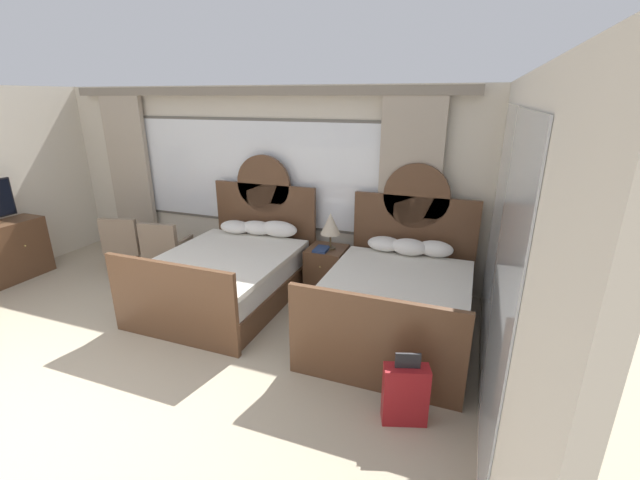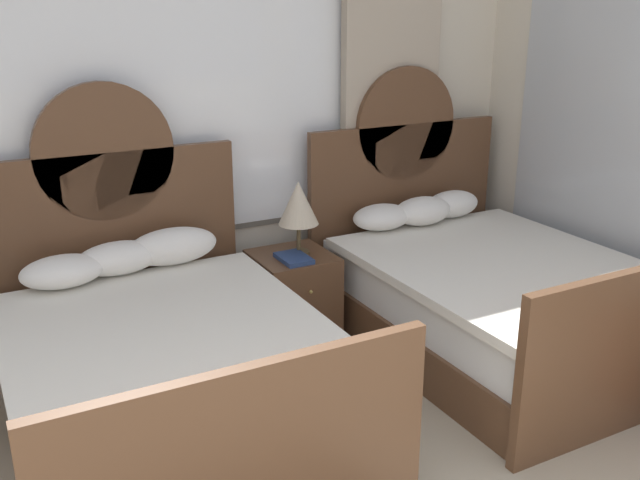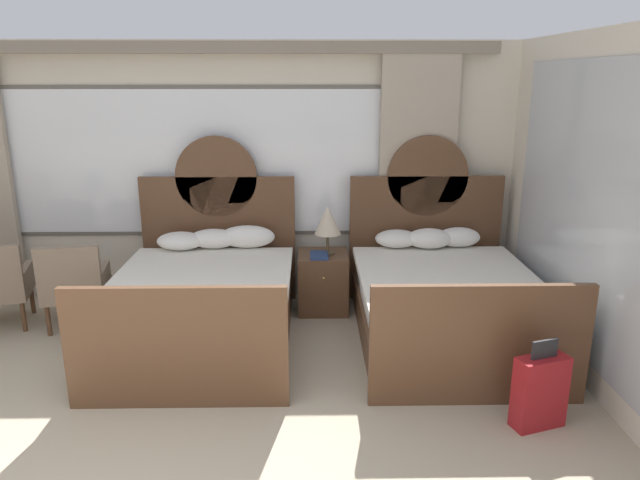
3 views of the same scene
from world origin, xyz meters
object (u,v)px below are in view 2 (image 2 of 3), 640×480
(table_lamp_on_nightstand, at_px, (298,204))
(book_on_nightstand, at_px, (294,258))
(nightstand_between_beds, at_px, (293,297))
(bed_near_mirror, at_px, (487,293))
(bed_near_window, at_px, (164,369))

(table_lamp_on_nightstand, distance_m, book_on_nightstand, 0.36)
(nightstand_between_beds, bearing_deg, bed_near_mirror, -32.68)
(bed_near_window, height_order, table_lamp_on_nightstand, bed_near_window)
(bed_near_window, xyz_separation_m, book_on_nightstand, (1.05, 0.60, 0.24))
(bed_near_window, bearing_deg, book_on_nightstand, 29.48)
(bed_near_window, bearing_deg, table_lamp_on_nightstand, 31.40)
(bed_near_mirror, xyz_separation_m, book_on_nightstand, (-1.13, 0.60, 0.25))
(bed_near_window, height_order, nightstand_between_beds, bed_near_window)
(bed_near_mirror, xyz_separation_m, nightstand_between_beds, (-1.09, 0.70, -0.07))
(bed_near_mirror, relative_size, nightstand_between_beds, 3.65)
(bed_near_mirror, xyz_separation_m, table_lamp_on_nightstand, (-1.05, 0.70, 0.58))
(bed_near_mirror, bearing_deg, nightstand_between_beds, 147.32)
(bed_near_window, xyz_separation_m, table_lamp_on_nightstand, (1.14, 0.70, 0.57))
(bed_near_window, distance_m, bed_near_mirror, 2.19)
(bed_near_mirror, relative_size, table_lamp_on_nightstand, 4.44)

